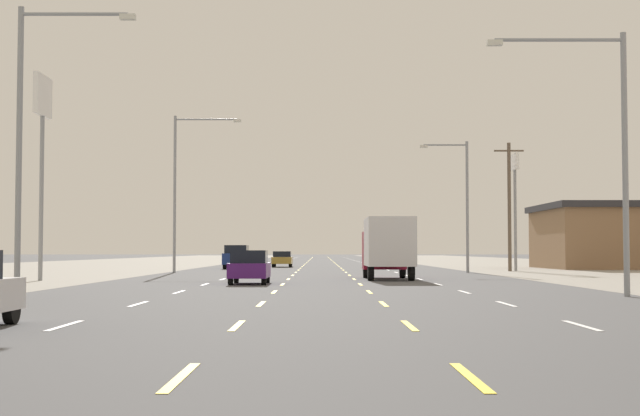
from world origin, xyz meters
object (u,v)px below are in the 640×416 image
(streetlight_right_row_0, at_px, (610,139))
(streetlight_left_row_1, at_px, (182,182))
(sedan_inner_left_far, at_px, (283,259))
(pole_sign_right_row_2, at_px, (516,185))
(hatchback_inner_left_near, at_px, (251,267))
(streetlight_right_row_1, at_px, (464,197))
(box_truck_inner_right_mid, at_px, (389,245))
(pole_sign_left_row_1, at_px, (43,121))
(suv_far_left_midfar, at_px, (238,257))
(streetlight_left_row_0, at_px, (32,128))

(streetlight_right_row_0, distance_m, streetlight_left_row_1, 37.91)
(sedan_inner_left_far, xyz_separation_m, pole_sign_right_row_2, (18.15, -16.51, 5.68))
(hatchback_inner_left_near, height_order, streetlight_right_row_1, streetlight_right_row_1)
(box_truck_inner_right_mid, bearing_deg, sedan_inner_left_far, 101.14)
(sedan_inner_left_far, relative_size, pole_sign_left_row_1, 0.43)
(box_truck_inner_right_mid, xyz_separation_m, pole_sign_right_row_2, (11.03, 19.65, 4.60))
(sedan_inner_left_far, bearing_deg, streetlight_right_row_0, -76.34)
(sedan_inner_left_far, relative_size, streetlight_right_row_1, 0.49)
(pole_sign_right_row_2, relative_size, streetlight_left_row_1, 0.81)
(suv_far_left_midfar, xyz_separation_m, sedan_inner_left_far, (3.49, 8.08, -0.27))
(streetlight_right_row_1, bearing_deg, pole_sign_left_row_1, -145.45)
(streetlight_right_row_0, bearing_deg, suv_far_left_midfar, 109.86)
(sedan_inner_left_far, relative_size, streetlight_right_row_0, 0.51)
(hatchback_inner_left_near, bearing_deg, suv_far_left_midfar, 96.19)
(box_truck_inner_right_mid, distance_m, pole_sign_left_row_1, 19.04)
(pole_sign_right_row_2, bearing_deg, suv_far_left_midfar, 158.71)
(sedan_inner_left_far, xyz_separation_m, streetlight_left_row_0, (-6.18, -54.24, 4.87))
(pole_sign_right_row_2, relative_size, streetlight_right_row_0, 0.99)
(hatchback_inner_left_near, relative_size, streetlight_right_row_1, 0.43)
(suv_far_left_midfar, bearing_deg, sedan_inner_left_far, 66.66)
(hatchback_inner_left_near, relative_size, pole_sign_right_row_2, 0.44)
(streetlight_right_row_0, xyz_separation_m, streetlight_right_row_1, (0.23, 32.61, -0.02))
(suv_far_left_midfar, xyz_separation_m, pole_sign_right_row_2, (21.63, -8.43, 5.40))
(hatchback_inner_left_near, xyz_separation_m, pole_sign_right_row_2, (17.86, 26.34, 5.65))
(box_truck_inner_right_mid, xyz_separation_m, streetlight_right_row_0, (6.06, -18.07, 3.42))
(box_truck_inner_right_mid, relative_size, streetlight_left_row_1, 0.66)
(streetlight_left_row_0, bearing_deg, suv_far_left_midfar, 86.66)
(pole_sign_right_row_2, height_order, streetlight_left_row_0, streetlight_left_row_0)
(pole_sign_left_row_1, bearing_deg, pole_sign_right_row_2, 36.97)
(pole_sign_right_row_2, relative_size, streetlight_right_row_1, 0.96)
(streetlight_right_row_1, bearing_deg, streetlight_left_row_0, -121.00)
(box_truck_inner_right_mid, height_order, streetlight_right_row_1, streetlight_right_row_1)
(box_truck_inner_right_mid, relative_size, suv_far_left_midfar, 1.47)
(pole_sign_right_row_2, height_order, streetlight_right_row_1, streetlight_right_row_1)
(box_truck_inner_right_mid, bearing_deg, streetlight_left_row_0, -126.36)
(sedan_inner_left_far, relative_size, pole_sign_right_row_2, 0.51)
(hatchback_inner_left_near, height_order, streetlight_left_row_0, streetlight_left_row_0)
(streetlight_right_row_0, bearing_deg, hatchback_inner_left_near, 138.55)
(streetlight_right_row_0, relative_size, streetlight_right_row_1, 0.97)
(streetlight_right_row_0, height_order, streetlight_right_row_1, streetlight_right_row_1)
(pole_sign_right_row_2, xyz_separation_m, streetlight_left_row_1, (-24.26, -5.11, -0.12))
(sedan_inner_left_far, distance_m, streetlight_right_row_0, 56.00)
(box_truck_inner_right_mid, relative_size, streetlight_left_row_0, 0.74)
(pole_sign_left_row_1, height_order, streetlight_right_row_0, pole_sign_left_row_1)
(hatchback_inner_left_near, xyz_separation_m, streetlight_left_row_0, (-6.47, -11.39, 4.84))
(suv_far_left_midfar, distance_m, sedan_inner_left_far, 8.81)
(hatchback_inner_left_near, relative_size, streetlight_right_row_0, 0.44)
(sedan_inner_left_far, height_order, streetlight_right_row_0, streetlight_right_row_0)
(pole_sign_left_row_1, height_order, pole_sign_right_row_2, pole_sign_left_row_1)
(hatchback_inner_left_near, height_order, streetlight_left_row_1, streetlight_left_row_1)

